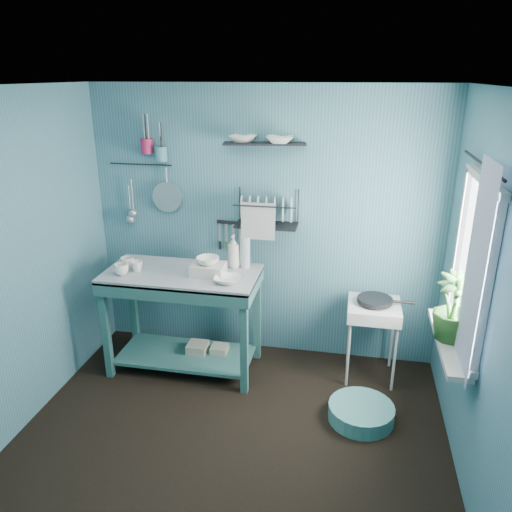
% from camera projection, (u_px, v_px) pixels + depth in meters
% --- Properties ---
extents(floor, '(3.20, 3.20, 0.00)m').
position_uv_depth(floor, '(226.00, 450.00, 3.62)').
color(floor, black).
rests_on(floor, ground).
extents(ceiling, '(3.20, 3.20, 0.00)m').
position_uv_depth(ceiling, '(217.00, 87.00, 2.75)').
color(ceiling, silver).
rests_on(ceiling, ground).
extents(wall_back, '(3.20, 0.00, 3.20)m').
position_uv_depth(wall_back, '(264.00, 227.00, 4.57)').
color(wall_back, '#3D6F7D').
rests_on(wall_back, ground).
extents(wall_front, '(3.20, 0.00, 3.20)m').
position_uv_depth(wall_front, '(116.00, 462.00, 1.80)').
color(wall_front, '#3D6F7D').
rests_on(wall_front, ground).
extents(wall_left, '(0.00, 3.00, 3.00)m').
position_uv_depth(wall_left, '(1.00, 275.00, 3.48)').
color(wall_left, '#3D6F7D').
rests_on(wall_left, ground).
extents(wall_right, '(0.00, 3.00, 3.00)m').
position_uv_depth(wall_right, '(489.00, 315.00, 2.89)').
color(wall_right, '#3D6F7D').
rests_on(wall_right, ground).
extents(work_counter, '(1.40, 0.80, 0.95)m').
position_uv_depth(work_counter, '(184.00, 321.00, 4.49)').
color(work_counter, '#2E625E').
rests_on(work_counter, floor).
extents(mug_left, '(0.12, 0.12, 0.10)m').
position_uv_depth(mug_left, '(121.00, 269.00, 4.26)').
color(mug_left, white).
rests_on(mug_left, work_counter).
extents(mug_mid, '(0.14, 0.14, 0.09)m').
position_uv_depth(mug_mid, '(137.00, 266.00, 4.33)').
color(mug_mid, white).
rests_on(mug_mid, work_counter).
extents(mug_right, '(0.17, 0.17, 0.10)m').
position_uv_depth(mug_right, '(127.00, 263.00, 4.41)').
color(mug_right, white).
rests_on(mug_right, work_counter).
extents(wash_tub, '(0.28, 0.22, 0.10)m').
position_uv_depth(wash_tub, '(208.00, 270.00, 4.25)').
color(wash_tub, beige).
rests_on(wash_tub, work_counter).
extents(tub_bowl, '(0.20, 0.20, 0.06)m').
position_uv_depth(tub_bowl, '(208.00, 261.00, 4.22)').
color(tub_bowl, white).
rests_on(tub_bowl, wash_tub).
extents(soap_bottle, '(0.12, 0.12, 0.30)m').
position_uv_depth(soap_bottle, '(233.00, 251.00, 4.39)').
color(soap_bottle, beige).
rests_on(soap_bottle, work_counter).
extents(water_bottle, '(0.09, 0.09, 0.28)m').
position_uv_depth(water_bottle, '(245.00, 252.00, 4.39)').
color(water_bottle, '#A3B2B6').
rests_on(water_bottle, work_counter).
extents(counter_bowl, '(0.22, 0.22, 0.05)m').
position_uv_depth(counter_bowl, '(227.00, 280.00, 4.10)').
color(counter_bowl, white).
rests_on(counter_bowl, work_counter).
extents(hotplate_stand, '(0.46, 0.46, 0.71)m').
position_uv_depth(hotplate_stand, '(371.00, 340.00, 4.40)').
color(hotplate_stand, silver).
rests_on(hotplate_stand, floor).
extents(frying_pan, '(0.30, 0.30, 0.03)m').
position_uv_depth(frying_pan, '(375.00, 300.00, 4.26)').
color(frying_pan, black).
rests_on(frying_pan, hotplate_stand).
extents(knife_strip, '(0.32, 0.06, 0.03)m').
position_uv_depth(knife_strip, '(233.00, 223.00, 4.58)').
color(knife_strip, black).
rests_on(knife_strip, wall_back).
extents(dish_rack, '(0.58, 0.31, 0.32)m').
position_uv_depth(dish_rack, '(266.00, 209.00, 4.37)').
color(dish_rack, black).
rests_on(dish_rack, wall_back).
extents(upper_shelf, '(0.72, 0.29, 0.01)m').
position_uv_depth(upper_shelf, '(265.00, 144.00, 4.21)').
color(upper_shelf, black).
rests_on(upper_shelf, wall_back).
extents(shelf_bowl_left, '(0.26, 0.26, 0.06)m').
position_uv_depth(shelf_bowl_left, '(243.00, 132.00, 4.21)').
color(shelf_bowl_left, white).
rests_on(shelf_bowl_left, upper_shelf).
extents(shelf_bowl_right, '(0.24, 0.24, 0.06)m').
position_uv_depth(shelf_bowl_right, '(280.00, 141.00, 4.18)').
color(shelf_bowl_right, white).
rests_on(shelf_bowl_right, upper_shelf).
extents(utensil_cup_magenta, '(0.11, 0.11, 0.13)m').
position_uv_depth(utensil_cup_magenta, '(147.00, 146.00, 4.44)').
color(utensil_cup_magenta, '#A41E48').
rests_on(utensil_cup_magenta, wall_back).
extents(utensil_cup_teal, '(0.11, 0.11, 0.13)m').
position_uv_depth(utensil_cup_teal, '(161.00, 154.00, 4.44)').
color(utensil_cup_teal, teal).
rests_on(utensil_cup_teal, wall_back).
extents(colander, '(0.28, 0.03, 0.28)m').
position_uv_depth(colander, '(167.00, 197.00, 4.60)').
color(colander, '#AAADB2').
rests_on(colander, wall_back).
extents(ladle_outer, '(0.01, 0.01, 0.30)m').
position_uv_depth(ladle_outer, '(132.00, 195.00, 4.67)').
color(ladle_outer, '#AAADB2').
rests_on(ladle_outer, wall_back).
extents(ladle_inner, '(0.01, 0.01, 0.30)m').
position_uv_depth(ladle_inner, '(130.00, 201.00, 4.70)').
color(ladle_inner, '#AAADB2').
rests_on(ladle_inner, wall_back).
extents(hook_rail, '(0.60, 0.01, 0.01)m').
position_uv_depth(hook_rail, '(141.00, 164.00, 4.56)').
color(hook_rail, black).
rests_on(hook_rail, wall_back).
extents(window_glass, '(0.00, 1.10, 1.10)m').
position_uv_depth(window_glass, '(474.00, 264.00, 3.26)').
color(window_glass, white).
rests_on(window_glass, wall_right).
extents(windowsill, '(0.16, 0.95, 0.04)m').
position_uv_depth(windowsill, '(448.00, 342.00, 3.48)').
color(windowsill, silver).
rests_on(windowsill, wall_right).
extents(curtain, '(0.00, 1.35, 1.35)m').
position_uv_depth(curtain, '(474.00, 273.00, 2.98)').
color(curtain, silver).
rests_on(curtain, wall_right).
extents(curtain_rod, '(0.02, 1.05, 0.02)m').
position_uv_depth(curtain_rod, '(482.00, 164.00, 3.04)').
color(curtain_rod, black).
rests_on(curtain_rod, wall_right).
extents(potted_plant, '(0.33, 0.33, 0.49)m').
position_uv_depth(potted_plant, '(453.00, 307.00, 3.39)').
color(potted_plant, '#2B5C25').
rests_on(potted_plant, windowsill).
extents(storage_tin_large, '(0.18, 0.18, 0.22)m').
position_uv_depth(storage_tin_large, '(198.00, 354.00, 4.65)').
color(storage_tin_large, tan).
rests_on(storage_tin_large, floor).
extents(storage_tin_small, '(0.15, 0.15, 0.20)m').
position_uv_depth(storage_tin_small, '(220.00, 355.00, 4.64)').
color(storage_tin_small, tan).
rests_on(storage_tin_small, floor).
extents(floor_basin, '(0.51, 0.51, 0.13)m').
position_uv_depth(floor_basin, '(361.00, 413.00, 3.92)').
color(floor_basin, teal).
rests_on(floor_basin, floor).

